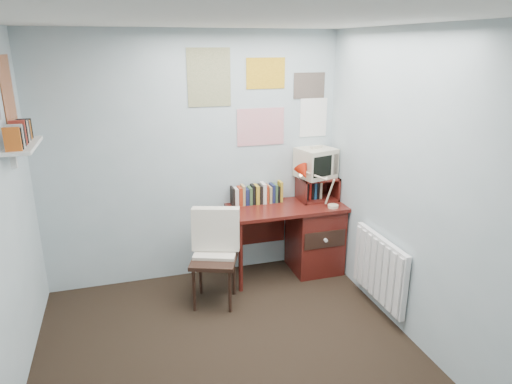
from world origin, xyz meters
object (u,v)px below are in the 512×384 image
desk (310,235)px  desk_lamp (334,189)px  crt_tv (316,161)px  radiator (380,269)px  wall_shelf (23,146)px  tv_riser (317,188)px  desk_chair (214,261)px

desk → desk_lamp: bearing=-46.7°
crt_tv → radiator: (0.19, -1.06, -0.76)m
wall_shelf → desk: bearing=8.4°
desk → tv_riser: size_ratio=3.00×
desk → radiator: size_ratio=1.50×
desk → tv_riser: tv_riser is taller
desk_lamp → wall_shelf: size_ratio=0.63×
radiator → desk_lamp: bearing=99.0°
radiator → desk_chair: bearing=158.5°
desk_chair → crt_tv: (1.22, 0.50, 0.74)m
crt_tv → desk_chair: bearing=-172.8°
desk_lamp → crt_tv: 0.39m
desk_chair → tv_riser: bearing=42.2°
desk_chair → radiator: (1.41, -0.56, -0.02)m
desk → wall_shelf: size_ratio=1.94×
wall_shelf → tv_riser: bearing=10.3°
tv_riser → radiator: bearing=-80.7°
desk → wall_shelf: (-2.57, -0.38, 1.21)m
crt_tv → wall_shelf: bearing=175.5°
tv_riser → radiator: (0.17, -1.04, -0.47)m
desk_chair → desk_lamp: size_ratio=2.22×
radiator → wall_shelf: 3.15m
desk_chair → radiator: 1.52m
desk_lamp → desk_chair: bearing=-158.5°
desk_lamp → crt_tv: size_ratio=1.11×
desk_lamp → radiator: desk_lamp is taller
desk_chair → desk_lamp: desk_lamp is taller
desk_lamp → tv_riser: desk_lamp is taller
crt_tv → desk_lamp: bearing=-91.8°
desk_chair → crt_tv: size_ratio=2.46×
desk → radiator: (0.29, -0.93, 0.01)m
desk → desk_lamp: (0.17, -0.18, 0.55)m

